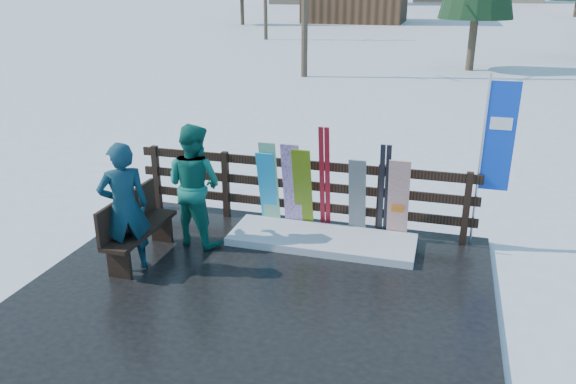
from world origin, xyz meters
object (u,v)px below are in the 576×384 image
(bench, at_px, (135,225))
(snowboard_5, at_px, (398,201))
(snowboard_0, at_px, (268,189))
(snowboard_4, at_px, (357,198))
(person_front, at_px, (124,207))
(person_back, at_px, (194,185))
(rental_flag, at_px, (495,143))
(snowboard_1, at_px, (270,185))
(snowboard_2, at_px, (303,190))
(snowboard_3, at_px, (292,187))

(bench, distance_m, snowboard_5, 3.90)
(snowboard_5, bearing_deg, snowboard_0, 180.00)
(snowboard_4, distance_m, person_front, 3.46)
(person_front, bearing_deg, snowboard_5, 168.01)
(bench, height_order, person_back, person_back)
(person_back, bearing_deg, rental_flag, -151.26)
(snowboard_1, bearing_deg, person_back, -137.13)
(rental_flag, bearing_deg, person_back, -165.22)
(snowboard_4, distance_m, snowboard_5, 0.63)
(snowboard_0, distance_m, person_back, 1.25)
(person_front, relative_size, person_back, 0.98)
(bench, height_order, person_front, person_front)
(snowboard_4, bearing_deg, snowboard_2, -180.00)
(bench, relative_size, person_front, 0.82)
(snowboard_1, distance_m, person_front, 2.41)
(bench, bearing_deg, person_front, -80.06)
(snowboard_0, bearing_deg, person_front, -126.81)
(bench, xyz_separation_m, snowboard_3, (1.89, 1.59, 0.22))
(bench, height_order, snowboard_1, snowboard_1)
(snowboard_2, distance_m, person_front, 2.78)
(snowboard_1, xyz_separation_m, person_front, (-1.46, -1.90, 0.18))
(snowboard_1, xyz_separation_m, snowboard_2, (0.55, 0.00, -0.03))
(snowboard_0, bearing_deg, rental_flag, 4.58)
(snowboard_3, distance_m, rental_flag, 3.10)
(snowboard_5, distance_m, person_front, 4.00)
(snowboard_3, bearing_deg, snowboard_2, 0.00)
(snowboard_0, relative_size, snowboard_2, 0.93)
(person_back, bearing_deg, snowboard_4, -146.02)
(snowboard_0, xyz_separation_m, snowboard_2, (0.59, 0.00, 0.05))
(snowboard_0, bearing_deg, person_back, -135.87)
(snowboard_0, relative_size, snowboard_4, 1.00)
(snowboard_3, distance_m, snowboard_4, 1.05)
(snowboard_3, height_order, snowboard_5, snowboard_3)
(snowboard_2, xyz_separation_m, snowboard_5, (1.50, -0.00, -0.02))
(rental_flag, xyz_separation_m, person_front, (-4.79, -2.17, -0.69))
(snowboard_5, relative_size, person_front, 0.76)
(snowboard_3, xyz_separation_m, rental_flag, (2.96, 0.27, 0.87))
(snowboard_0, height_order, snowboard_4, snowboard_4)
(snowboard_3, bearing_deg, person_front, -133.91)
(snowboard_3, height_order, snowboard_4, snowboard_3)
(rental_flag, relative_size, person_back, 1.39)
(snowboard_3, relative_size, snowboard_4, 1.12)
(snowboard_2, relative_size, snowboard_3, 0.96)
(snowboard_0, bearing_deg, snowboard_3, -0.00)
(snowboard_4, xyz_separation_m, person_front, (-2.88, -1.90, 0.26))
(snowboard_3, bearing_deg, person_back, -146.49)
(rental_flag, bearing_deg, snowboard_2, -174.46)
(snowboard_5, xyz_separation_m, rental_flag, (1.29, 0.27, 0.93))
(bench, bearing_deg, snowboard_2, 37.57)
(rental_flag, bearing_deg, snowboard_0, -175.42)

